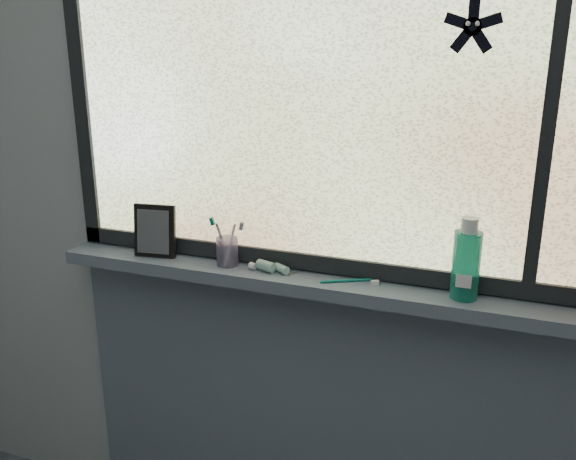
{
  "coord_description": "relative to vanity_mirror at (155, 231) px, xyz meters",
  "views": [
    {
      "loc": [
        0.54,
        -0.42,
        1.74
      ],
      "look_at": [
        0.0,
        1.05,
        1.22
      ],
      "focal_mm": 40.0,
      "sensor_mm": 36.0,
      "label": 1
    }
  ],
  "objects": [
    {
      "name": "windowsill",
      "position": [
        0.51,
        -0.0,
        -0.1
      ],
      "size": [
        1.62,
        0.14,
        0.04
      ],
      "primitive_type": "cube",
      "color": "slate",
      "rests_on": "wall_back"
    },
    {
      "name": "toothbrush_cup",
      "position": [
        0.25,
        0.01,
        -0.04
      ],
      "size": [
        0.08,
        0.08,
        0.09
      ],
      "primitive_type": "cylinder",
      "rotation": [
        0.0,
        0.0,
        0.2
      ],
      "color": "#AD9BCD",
      "rests_on": "windowsill"
    },
    {
      "name": "wall_back",
      "position": [
        0.51,
        0.07,
        0.15
      ],
      "size": [
        3.0,
        0.01,
        2.5
      ],
      "primitive_type": "cube",
      "color": "#9EA3A8",
      "rests_on": "ground"
    },
    {
      "name": "frame_left",
      "position": [
        -0.26,
        0.05,
        0.43
      ],
      "size": [
        0.05,
        0.03,
        1.1
      ],
      "primitive_type": "cube",
      "color": "black",
      "rests_on": "wall_back"
    },
    {
      "name": "sill_apron",
      "position": [
        0.51,
        0.06,
        -0.61
      ],
      "size": [
        1.62,
        0.02,
        0.98
      ],
      "primitive_type": "cube",
      "color": "slate",
      "rests_on": "floor"
    },
    {
      "name": "window_pane",
      "position": [
        0.51,
        0.05,
        0.43
      ],
      "size": [
        1.5,
        0.01,
        1.0
      ],
      "primitive_type": "cube",
      "color": "silver",
      "rests_on": "wall_back"
    },
    {
      "name": "vanity_mirror",
      "position": [
        0.0,
        0.0,
        0.0
      ],
      "size": [
        0.14,
        0.09,
        0.17
      ],
      "primitive_type": "cube",
      "rotation": [
        0.0,
        0.0,
        0.15
      ],
      "color": "black",
      "rests_on": "windowsill"
    },
    {
      "name": "frame_mullion",
      "position": [
        1.11,
        0.05,
        0.43
      ],
      "size": [
        0.03,
        0.03,
        1.0
      ],
      "primitive_type": "cube",
      "color": "black",
      "rests_on": "wall_back"
    },
    {
      "name": "mouthwash_bottle",
      "position": [
        0.95,
        0.0,
        0.03
      ],
      "size": [
        0.08,
        0.08,
        0.19
      ],
      "primitive_type": "cylinder",
      "rotation": [
        0.0,
        0.0,
        -0.13
      ],
      "color": "#1D987C",
      "rests_on": "windowsill"
    },
    {
      "name": "frame_bottom",
      "position": [
        0.51,
        0.05,
        -0.05
      ],
      "size": [
        1.6,
        0.03,
        0.05
      ],
      "primitive_type": "cube",
      "color": "black",
      "rests_on": "windowsill"
    },
    {
      "name": "toothpaste_tube",
      "position": [
        0.4,
        -0.0,
        -0.07
      ],
      "size": [
        0.18,
        0.1,
        0.03
      ],
      "primitive_type": null,
      "rotation": [
        0.0,
        0.0,
        -0.4
      ],
      "color": "silver",
      "rests_on": "windowsill"
    },
    {
      "name": "toothbrush_lying",
      "position": [
        0.62,
        -0.0,
        -0.08
      ],
      "size": [
        0.17,
        0.1,
        0.01
      ],
      "primitive_type": null,
      "rotation": [
        0.0,
        0.0,
        0.48
      ],
      "color": "#0D7566",
      "rests_on": "windowsill"
    },
    {
      "name": "starfish_sticker",
      "position": [
        0.91,
        0.04,
        0.62
      ],
      "size": [
        0.15,
        0.02,
        0.15
      ],
      "primitive_type": null,
      "color": "black",
      "rests_on": "window_pane"
    }
  ]
}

